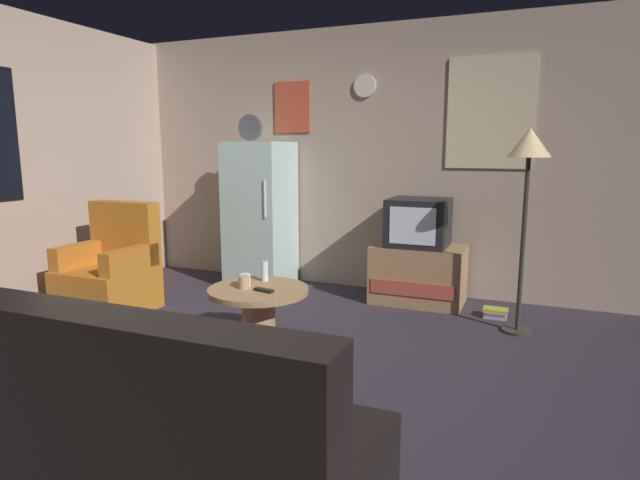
# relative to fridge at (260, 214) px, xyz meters

# --- Properties ---
(ground_plane) EXTENTS (12.00, 12.00, 0.00)m
(ground_plane) POSITION_rel_fridge_xyz_m (1.00, -2.08, -0.75)
(ground_plane) COLOR #2D2833
(wall_with_art) EXTENTS (5.20, 0.12, 2.62)m
(wall_with_art) POSITION_rel_fridge_xyz_m (1.01, 0.37, 0.56)
(wall_with_art) COLOR tan
(wall_with_art) RESTS_ON ground_plane
(fridge) EXTENTS (0.60, 0.62, 1.77)m
(fridge) POSITION_rel_fridge_xyz_m (0.00, 0.00, 0.00)
(fridge) COLOR silver
(fridge) RESTS_ON ground_plane
(tv_stand) EXTENTS (0.84, 0.53, 0.54)m
(tv_stand) POSITION_rel_fridge_xyz_m (1.68, -0.01, -0.48)
(tv_stand) COLOR #9E754C
(tv_stand) RESTS_ON ground_plane
(crt_tv) EXTENTS (0.54, 0.51, 0.44)m
(crt_tv) POSITION_rel_fridge_xyz_m (1.67, -0.01, 0.01)
(crt_tv) COLOR black
(crt_tv) RESTS_ON tv_stand
(standing_lamp) EXTENTS (0.32, 0.32, 1.59)m
(standing_lamp) POSITION_rel_fridge_xyz_m (2.59, -0.52, 0.60)
(standing_lamp) COLOR #332D28
(standing_lamp) RESTS_ON ground_plane
(coffee_table) EXTENTS (0.72, 0.72, 0.45)m
(coffee_table) POSITION_rel_fridge_xyz_m (0.87, -1.62, -0.53)
(coffee_table) COLOR #9E754C
(coffee_table) RESTS_ON ground_plane
(wine_glass) EXTENTS (0.05, 0.05, 0.15)m
(wine_glass) POSITION_rel_fridge_xyz_m (0.82, -1.42, -0.23)
(wine_glass) COLOR silver
(wine_glass) RESTS_ON coffee_table
(mug_ceramic_white) EXTENTS (0.08, 0.08, 0.09)m
(mug_ceramic_white) POSITION_rel_fridge_xyz_m (0.76, -1.61, -0.26)
(mug_ceramic_white) COLOR silver
(mug_ceramic_white) RESTS_ON coffee_table
(mug_ceramic_tan) EXTENTS (0.08, 0.08, 0.09)m
(mug_ceramic_tan) POSITION_rel_fridge_xyz_m (0.78, -1.67, -0.26)
(mug_ceramic_tan) COLOR tan
(mug_ceramic_tan) RESTS_ON coffee_table
(remote_control) EXTENTS (0.16, 0.07, 0.02)m
(remote_control) POSITION_rel_fridge_xyz_m (0.95, -1.69, -0.29)
(remote_control) COLOR black
(remote_control) RESTS_ON coffee_table
(armchair) EXTENTS (0.68, 0.68, 0.96)m
(armchair) POSITION_rel_fridge_xyz_m (-0.79, -1.31, -0.42)
(armchair) COLOR #B2661E
(armchair) RESTS_ON ground_plane
(couch) EXTENTS (1.70, 0.80, 0.92)m
(couch) POSITION_rel_fridge_xyz_m (1.38, -3.37, -0.44)
(couch) COLOR black
(couch) RESTS_ON ground_plane
(book_stack) EXTENTS (0.20, 0.17, 0.08)m
(book_stack) POSITION_rel_fridge_xyz_m (2.40, -0.21, -0.72)
(book_stack) COLOR #7CBAB0
(book_stack) RESTS_ON ground_plane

